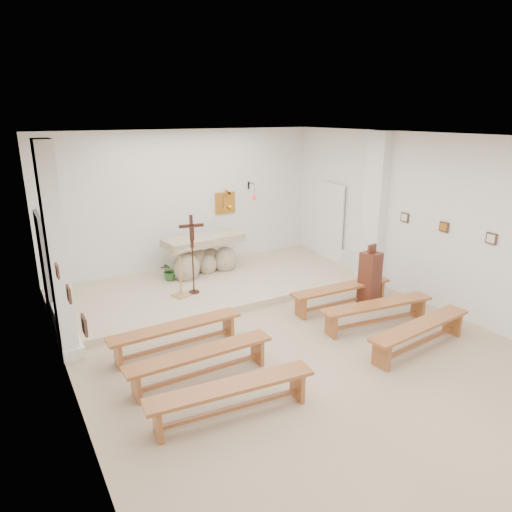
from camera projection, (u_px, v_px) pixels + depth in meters
ground at (303, 354)px, 7.62m from camera, size 7.00×10.00×0.00m
wall_left at (69, 298)px, 5.42m from camera, size 0.02×10.00×3.50m
wall_right at (454, 227)px, 8.77m from camera, size 0.02×10.00×3.50m
wall_back at (186, 203)px, 11.22m from camera, size 7.00×0.02×3.50m
ceiling at (311, 139)px, 6.58m from camera, size 7.00×10.00×0.02m
sanctuary_platform at (214, 285)px, 10.49m from camera, size 6.98×3.00×0.15m
pilaster_left at (57, 254)px, 7.13m from camera, size 0.26×0.55×3.50m
pilaster_right at (375, 210)px, 10.37m from camera, size 0.26×0.55×3.50m
gold_wall_relief at (225, 203)px, 11.73m from camera, size 0.55×0.04×0.55m
sanctuary_lamp at (254, 196)px, 11.81m from camera, size 0.11×0.36×0.44m
station_frame_left_front at (84, 325)px, 4.78m from camera, size 0.03×0.20×0.20m
station_frame_left_mid at (69, 294)px, 5.61m from camera, size 0.03×0.20×0.20m
station_frame_left_rear at (57, 271)px, 6.43m from camera, size 0.03×0.20×0.20m
station_frame_right_front at (491, 238)px, 8.11m from camera, size 0.03×0.20×0.20m
station_frame_right_mid at (444, 227)px, 8.94m from camera, size 0.03×0.20×0.20m
station_frame_right_rear at (405, 217)px, 9.76m from camera, size 0.03×0.20×0.20m
radiator_left at (58, 323)px, 8.12m from camera, size 0.10×0.85×0.52m
radiator_right at (352, 263)px, 11.41m from camera, size 0.10×0.85×0.52m
altar at (203, 257)px, 10.99m from camera, size 2.00×0.96×0.99m
lectern at (181, 273)px, 9.50m from camera, size 0.45×0.41×1.04m
crucifix_stand at (192, 249)px, 9.55m from camera, size 0.52×0.23×1.71m
potted_plant at (170, 270)px, 10.54m from camera, size 0.56×0.55×0.47m
donation_pedestal at (370, 278)px, 9.45m from camera, size 0.40×0.40×1.31m
bench_left_front at (176, 332)px, 7.62m from camera, size 2.29×0.42×0.48m
bench_right_front at (341, 292)px, 9.33m from camera, size 2.29×0.46×0.48m
bench_left_second at (201, 358)px, 6.78m from camera, size 2.28×0.38×0.48m
bench_right_second at (377, 309)px, 8.50m from camera, size 2.31×0.65×0.48m
bench_left_third at (232, 393)px, 5.95m from camera, size 2.31×0.59×0.48m
bench_right_third at (420, 330)px, 7.66m from camera, size 2.31×0.59×0.48m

